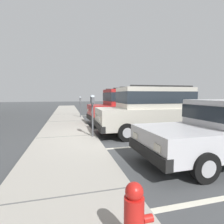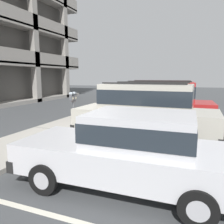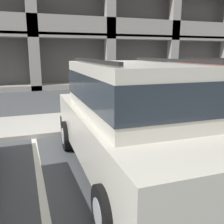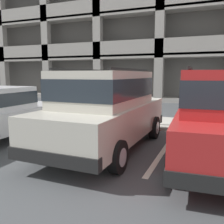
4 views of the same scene
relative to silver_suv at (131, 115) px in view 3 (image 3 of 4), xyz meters
name	(u,v)px [view 3 (image 3 of 4)]	position (x,y,z in m)	size (l,w,h in m)	color
ground_plane	(93,137)	(-0.07, 2.28, -1.14)	(80.00, 80.00, 0.10)	#444749
sidewalk	(82,121)	(-0.07, 3.58, -1.03)	(40.00, 2.20, 0.12)	#ADA89E
parking_stall_lines	(170,146)	(1.43, 0.88, -1.08)	(12.11, 4.80, 0.01)	silver
silver_suv	(131,115)	(0.00, 0.00, 0.00)	(2.08, 4.81, 2.03)	beige
parking_meter_near	(80,87)	(-0.30, 2.63, 0.18)	(0.35, 0.12, 1.54)	#595B60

